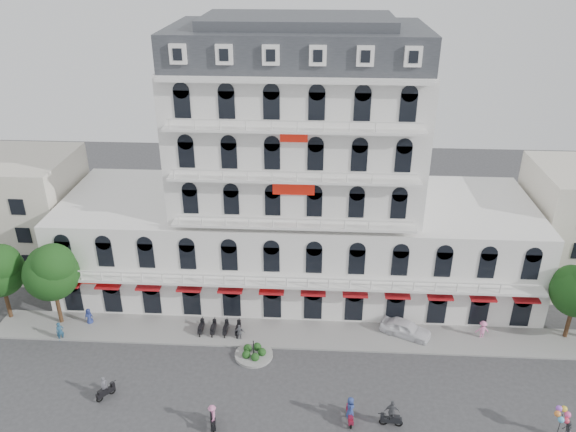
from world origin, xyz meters
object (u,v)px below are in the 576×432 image
(parked_car, at_px, (406,328))
(balloon_vendor, at_px, (565,424))
(rider_northeast, at_px, (392,413))
(rider_east, at_px, (350,410))
(rider_center, at_px, (213,416))
(rider_west, at_px, (105,389))

(parked_car, height_order, balloon_vendor, balloon_vendor)
(rider_northeast, relative_size, balloon_vendor, 0.94)
(parked_car, distance_m, rider_east, 11.52)
(rider_northeast, distance_m, rider_center, 12.75)
(rider_east, relative_size, balloon_vendor, 0.93)
(balloon_vendor, bearing_deg, rider_east, 177.64)
(parked_car, distance_m, rider_northeast, 10.68)
(parked_car, relative_size, rider_east, 1.95)
(rider_northeast, xyz_separation_m, balloon_vendor, (11.85, -0.42, 0.12))
(parked_car, bearing_deg, rider_center, 151.38)
(parked_car, distance_m, rider_center, 18.84)
(rider_west, relative_size, rider_northeast, 0.85)
(parked_car, xyz_separation_m, rider_west, (-23.73, -8.89, 0.09))
(rider_northeast, bearing_deg, rider_west, -0.45)
(rider_west, relative_size, rider_east, 0.87)
(rider_west, xyz_separation_m, rider_east, (18.43, -1.34, 0.30))
(rider_west, xyz_separation_m, balloon_vendor, (33.22, -1.95, 0.43))
(rider_west, height_order, balloon_vendor, balloon_vendor)
(parked_car, bearing_deg, balloon_vendor, -114.25)
(rider_northeast, bearing_deg, parked_car, -99.13)
(rider_east, xyz_separation_m, balloon_vendor, (14.79, -0.61, 0.13))
(parked_car, relative_size, rider_west, 2.25)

